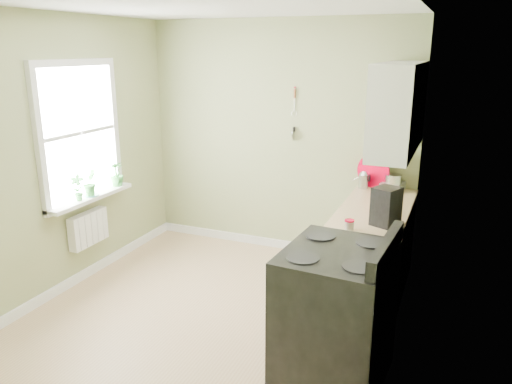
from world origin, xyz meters
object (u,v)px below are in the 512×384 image
at_px(coffee_maker, 386,207).
at_px(stove, 336,316).
at_px(stand_mixer, 395,173).
at_px(kettle, 364,180).

bearing_deg(coffee_maker, stove, -99.71).
distance_m(stove, stand_mixer, 2.26).
relative_size(stove, coffee_maker, 3.47).
distance_m(stand_mixer, kettle, 0.33).
bearing_deg(stove, stand_mixer, 87.97).
relative_size(stove, stand_mixer, 2.75).
distance_m(stand_mixer, coffee_maker, 1.21).
bearing_deg(stand_mixer, stove, -92.03).
xyz_separation_m(stove, stand_mixer, (0.08, 2.18, 0.57)).
xyz_separation_m(stand_mixer, coffee_maker, (0.09, -1.21, -0.02)).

